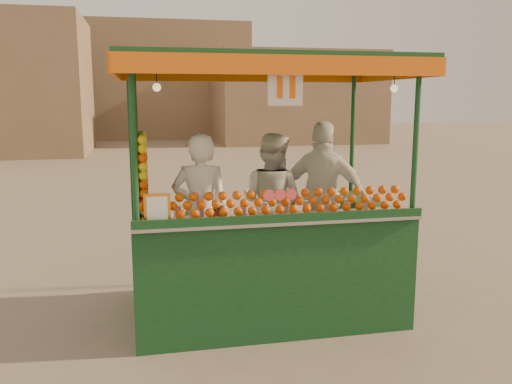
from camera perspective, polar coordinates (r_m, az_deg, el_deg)
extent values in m
plane|color=#776255|center=(6.43, 3.36, -12.20)|extent=(90.00, 90.00, 0.00)
cube|color=#8C6E50|center=(30.96, 4.20, 10.06)|extent=(9.00, 6.00, 5.00)
cube|color=#8C6E50|center=(35.76, -12.89, 11.42)|extent=(14.00, 7.00, 7.00)
cube|color=#103B15|center=(6.30, 0.76, -11.04)|extent=(2.88, 1.77, 0.33)
cylinder|color=black|center=(6.16, -8.51, -11.32)|extent=(0.40, 0.11, 0.40)
cylinder|color=black|center=(6.57, 9.41, -9.97)|extent=(0.40, 0.11, 0.40)
cube|color=#103B15|center=(5.44, 2.46, -7.69)|extent=(2.88, 0.33, 0.89)
cube|color=#103B15|center=(6.08, -11.34, -5.98)|extent=(0.33, 1.44, 0.89)
cube|color=#103B15|center=(6.60, 11.45, -4.71)|extent=(0.33, 1.44, 0.89)
cube|color=#B2B2B7|center=(5.35, 2.41, -2.88)|extent=(2.88, 0.51, 0.03)
cylinder|color=#103B15|center=(4.93, -12.96, 4.71)|extent=(0.06, 0.06, 1.55)
cylinder|color=#103B15|center=(5.61, 16.74, 5.16)|extent=(0.06, 0.06, 1.55)
cylinder|color=#103B15|center=(6.58, -12.76, 5.98)|extent=(0.06, 0.06, 1.55)
cylinder|color=#103B15|center=(7.11, 10.30, 6.34)|extent=(0.06, 0.06, 1.55)
cube|color=#103B15|center=(5.90, 0.82, 13.76)|extent=(3.10, 1.99, 0.09)
cube|color=orange|center=(4.93, 3.46, 13.46)|extent=(3.10, 0.04, 0.18)
cube|color=orange|center=(6.87, -1.07, 12.48)|extent=(3.10, 0.04, 0.18)
cube|color=orange|center=(5.75, -14.82, 12.65)|extent=(0.04, 1.99, 0.18)
cube|color=orange|center=(6.42, 14.78, 12.34)|extent=(0.04, 1.99, 0.18)
cylinder|color=#FA4C4C|center=(5.15, 2.59, -0.30)|extent=(0.11, 0.03, 0.11)
cube|color=orange|center=(5.01, -10.54, -1.91)|extent=(0.24, 0.02, 0.31)
cube|color=white|center=(5.00, 3.16, 11.13)|extent=(0.33, 0.02, 0.33)
sphere|color=#FFE5B2|center=(4.99, -10.59, 10.98)|extent=(0.08, 0.08, 0.08)
sphere|color=#FFE5B2|center=(5.56, 14.59, 10.71)|extent=(0.08, 0.08, 0.08)
imported|color=white|center=(5.87, -5.93, -2.15)|extent=(0.70, 0.52, 1.73)
imported|color=white|center=(6.47, 1.68, -1.15)|extent=(1.04, 1.03, 1.69)
imported|color=white|center=(6.50, 7.21, -0.52)|extent=(1.15, 0.94, 1.84)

